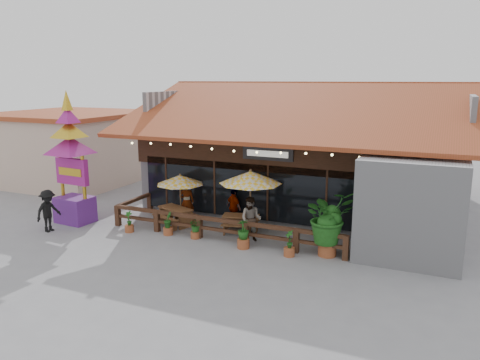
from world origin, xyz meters
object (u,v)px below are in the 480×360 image
at_px(thai_sign_tower, 70,149).
at_px(tropical_plant, 329,218).
at_px(picnic_table_right, 241,221).
at_px(pedestrian, 48,211).
at_px(umbrella_left, 180,180).
at_px(umbrella_right, 250,178).
at_px(picnic_table_left, 176,213).

relative_size(thai_sign_tower, tropical_plant, 2.54).
relative_size(picnic_table_right, pedestrian, 0.99).
bearing_deg(thai_sign_tower, pedestrian, -92.29).
bearing_deg(tropical_plant, umbrella_left, 169.65).
bearing_deg(tropical_plant, thai_sign_tower, -177.30).
relative_size(umbrella_left, tropical_plant, 0.98).
bearing_deg(pedestrian, umbrella_right, -64.26).
height_order(umbrella_right, pedestrian, umbrella_right).
bearing_deg(umbrella_right, umbrella_left, 176.76).
bearing_deg(thai_sign_tower, umbrella_right, 11.55).
xyz_separation_m(picnic_table_right, pedestrian, (-7.30, -3.17, 0.40)).
bearing_deg(pedestrian, picnic_table_right, -62.04).
distance_m(umbrella_left, pedestrian, 5.56).
height_order(thai_sign_tower, tropical_plant, thai_sign_tower).
relative_size(umbrella_right, pedestrian, 1.91).
bearing_deg(picnic_table_left, pedestrian, -146.21).
height_order(umbrella_left, umbrella_right, umbrella_right).
bearing_deg(umbrella_right, thai_sign_tower, -168.45).
distance_m(picnic_table_left, picnic_table_right, 2.99).
xyz_separation_m(picnic_table_right, thai_sign_tower, (-7.25, -1.72, 2.79)).
xyz_separation_m(umbrella_left, thai_sign_tower, (-4.35, -1.77, 1.34)).
relative_size(picnic_table_left, thai_sign_tower, 0.32).
bearing_deg(pedestrian, picnic_table_left, -51.71).
xyz_separation_m(picnic_table_left, tropical_plant, (6.89, -0.92, 0.88)).
distance_m(umbrella_left, umbrella_right, 3.41).
distance_m(umbrella_right, thai_sign_tower, 7.94).
relative_size(picnic_table_right, tropical_plant, 0.72).
height_order(tropical_plant, pedestrian, tropical_plant).
xyz_separation_m(umbrella_left, picnic_table_right, (2.90, -0.05, -1.46)).
relative_size(umbrella_left, picnic_table_right, 1.36).
distance_m(picnic_table_right, pedestrian, 7.97).
bearing_deg(pedestrian, tropical_plant, -75.53).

